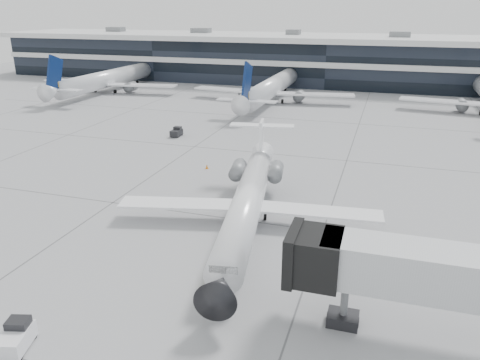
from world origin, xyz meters
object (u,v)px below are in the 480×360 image
(jet_bridge, at_px, (477,280))
(regional_jet, at_px, (248,200))
(ramp_worker, at_px, (211,275))
(baggage_tug, at_px, (16,337))

(jet_bridge, bearing_deg, regional_jet, 144.18)
(regional_jet, xyz_separation_m, jet_bridge, (15.78, -11.20, 2.03))
(regional_jet, relative_size, ramp_worker, 15.76)
(jet_bridge, height_order, ramp_worker, jet_bridge)
(ramp_worker, xyz_separation_m, baggage_tug, (-8.01, -8.72, -0.22))
(regional_jet, xyz_separation_m, baggage_tug, (-7.55, -18.71, -1.55))
(jet_bridge, xyz_separation_m, ramp_worker, (-15.32, 1.21, -3.36))
(jet_bridge, distance_m, ramp_worker, 15.73)
(regional_jet, relative_size, jet_bridge, 1.55)
(regional_jet, relative_size, baggage_tug, 10.71)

